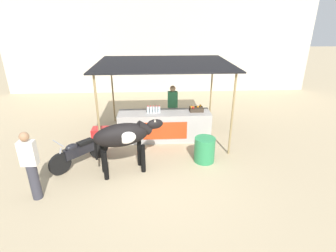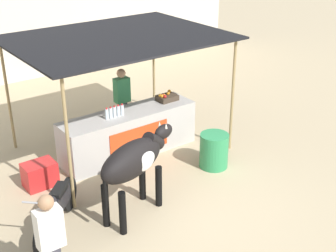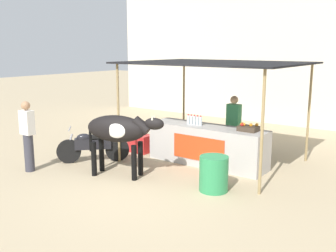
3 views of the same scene
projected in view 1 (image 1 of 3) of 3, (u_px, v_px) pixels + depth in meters
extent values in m
plane|color=tan|center=(168.00, 175.00, 6.87)|extent=(60.00, 60.00, 0.00)
cube|color=beige|center=(159.00, 42.00, 13.61)|extent=(16.00, 0.50, 5.15)
cube|color=#B2ADA8|center=(164.00, 126.00, 8.71)|extent=(3.00, 0.80, 0.96)
cube|color=red|center=(165.00, 131.00, 8.33)|extent=(1.40, 0.02, 0.58)
cube|color=black|center=(164.00, 63.00, 8.21)|extent=(4.20, 3.20, 0.04)
cylinder|color=#997F51|center=(98.00, 118.00, 7.27)|extent=(0.06, 0.06, 2.48)
cylinder|color=#997F51|center=(232.00, 115.00, 7.46)|extent=(0.06, 0.06, 2.48)
cylinder|color=#997F51|center=(113.00, 91.00, 9.92)|extent=(0.06, 0.06, 2.48)
cylinder|color=#997F51|center=(211.00, 89.00, 10.11)|extent=(0.06, 0.06, 2.48)
cylinder|color=silver|center=(148.00, 110.00, 8.41)|extent=(0.07, 0.07, 0.22)
cylinder|color=red|center=(148.00, 106.00, 8.36)|extent=(0.04, 0.04, 0.03)
cylinder|color=silver|center=(151.00, 110.00, 8.41)|extent=(0.07, 0.07, 0.22)
cylinder|color=red|center=(151.00, 106.00, 8.36)|extent=(0.04, 0.04, 0.03)
cylinder|color=silver|center=(154.00, 110.00, 8.42)|extent=(0.07, 0.07, 0.22)
cylinder|color=red|center=(154.00, 106.00, 8.37)|extent=(0.04, 0.04, 0.03)
cylinder|color=silver|center=(156.00, 110.00, 8.42)|extent=(0.07, 0.07, 0.22)
cylinder|color=red|center=(156.00, 106.00, 8.37)|extent=(0.04, 0.04, 0.03)
cylinder|color=silver|center=(159.00, 110.00, 8.43)|extent=(0.07, 0.07, 0.22)
cylinder|color=red|center=(159.00, 106.00, 8.38)|extent=(0.04, 0.04, 0.03)
cube|color=#3F3326|center=(196.00, 109.00, 8.60)|extent=(0.44, 0.32, 0.12)
sphere|color=#B21E19|center=(193.00, 107.00, 8.54)|extent=(0.08, 0.08, 0.08)
sphere|color=orange|center=(200.00, 106.00, 8.68)|extent=(0.08, 0.08, 0.08)
sphere|color=orange|center=(194.00, 107.00, 8.54)|extent=(0.08, 0.08, 0.08)
sphere|color=orange|center=(191.00, 107.00, 8.58)|extent=(0.08, 0.08, 0.08)
sphere|color=orange|center=(198.00, 107.00, 8.59)|extent=(0.08, 0.08, 0.08)
sphere|color=#B21E19|center=(193.00, 108.00, 8.48)|extent=(0.08, 0.08, 0.08)
sphere|color=orange|center=(192.00, 107.00, 8.53)|extent=(0.08, 0.08, 0.08)
cylinder|color=#383842|center=(172.00, 119.00, 9.43)|extent=(0.22, 0.22, 0.88)
cube|color=#337F4C|center=(173.00, 99.00, 9.15)|extent=(0.34, 0.20, 0.56)
sphere|color=tan|center=(173.00, 88.00, 9.00)|extent=(0.20, 0.20, 0.20)
cube|color=red|center=(102.00, 135.00, 8.61)|extent=(0.60, 0.44, 0.48)
cylinder|color=#2D8C51|center=(204.00, 150.00, 7.41)|extent=(0.58, 0.58, 0.72)
ellipsoid|color=black|center=(121.00, 135.00, 6.61)|extent=(1.49, 0.93, 0.60)
cylinder|color=black|center=(139.00, 152.00, 7.20)|extent=(0.12, 0.12, 0.78)
cylinder|color=black|center=(143.00, 159.00, 6.89)|extent=(0.12, 0.12, 0.78)
cylinder|color=black|center=(103.00, 159.00, 6.87)|extent=(0.12, 0.12, 0.78)
cylinder|color=black|center=(106.00, 166.00, 6.56)|extent=(0.12, 0.12, 0.78)
cylinder|color=black|center=(144.00, 128.00, 6.77)|extent=(0.50, 0.37, 0.41)
ellipsoid|color=black|center=(155.00, 124.00, 6.85)|extent=(0.49, 0.35, 0.26)
cone|color=beige|center=(153.00, 118.00, 6.85)|extent=(0.05, 0.05, 0.10)
cone|color=beige|center=(155.00, 120.00, 6.72)|extent=(0.05, 0.05, 0.10)
cylinder|color=black|center=(96.00, 149.00, 6.50)|extent=(0.06, 0.06, 0.60)
ellipsoid|color=silver|center=(127.00, 138.00, 6.46)|extent=(0.45, 0.23, 0.32)
cylinder|color=black|center=(60.00, 164.00, 6.81)|extent=(0.48, 0.48, 0.60)
cylinder|color=black|center=(99.00, 148.00, 7.64)|extent=(0.48, 0.48, 0.60)
cube|color=black|center=(80.00, 150.00, 7.15)|extent=(0.76, 0.77, 0.28)
ellipsoid|color=black|center=(72.00, 147.00, 6.94)|extent=(0.40, 0.40, 0.20)
cube|color=black|center=(85.00, 142.00, 7.22)|extent=(0.44, 0.44, 0.10)
cylinder|color=#99999E|center=(58.00, 143.00, 6.62)|extent=(0.41, 0.41, 0.03)
cylinder|color=#99999E|center=(60.00, 157.00, 6.75)|extent=(0.18, 0.18, 0.49)
cylinder|color=#383842|center=(35.00, 181.00, 5.85)|extent=(0.22, 0.22, 0.88)
cube|color=silver|center=(28.00, 153.00, 5.57)|extent=(0.34, 0.20, 0.56)
sphere|color=#A87A56|center=(24.00, 137.00, 5.42)|extent=(0.20, 0.20, 0.20)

